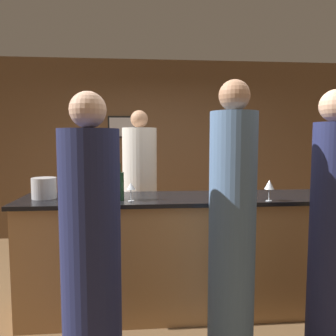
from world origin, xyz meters
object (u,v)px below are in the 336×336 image
object	(u,v)px
guest_1	(330,231)
wine_bottle_0	(119,186)
guest_0	(232,232)
guest_2	(91,251)
ice_bucket	(44,188)
bartender	(140,201)

from	to	relation	value
guest_1	wine_bottle_0	size ratio (longest dim) A/B	6.08
guest_0	wine_bottle_0	xyz separation A→B (m)	(-0.81, 0.58, 0.25)
guest_1	guest_2	world-z (taller)	guest_1
ice_bucket	wine_bottle_0	bearing A→B (deg)	-12.36
wine_bottle_0	ice_bucket	size ratio (longest dim) A/B	1.49
bartender	wine_bottle_0	xyz separation A→B (m)	(-0.17, -0.89, 0.31)
guest_0	ice_bucket	world-z (taller)	guest_0
bartender	wine_bottle_0	world-z (taller)	bartender
bartender	guest_1	xyz separation A→B (m)	(1.35, -1.47, 0.04)
guest_1	wine_bottle_0	distance (m)	1.65
guest_1	ice_bucket	bearing A→B (deg)	161.58
guest_2	ice_bucket	xyz separation A→B (m)	(-0.52, 0.84, 0.28)
guest_1	guest_0	bearing A→B (deg)	-179.89
guest_2	ice_bucket	size ratio (longest dim) A/B	8.86
guest_0	wine_bottle_0	bearing A→B (deg)	144.09
guest_0	ice_bucket	xyz separation A→B (m)	(-1.46, 0.73, 0.22)
wine_bottle_0	guest_2	bearing A→B (deg)	-101.36
bartender	guest_1	world-z (taller)	guest_1
bartender	ice_bucket	world-z (taller)	bartender
guest_2	bartender	bearing A→B (deg)	78.98
guest_1	ice_bucket	xyz separation A→B (m)	(-2.18, 0.73, 0.23)
wine_bottle_0	ice_bucket	xyz separation A→B (m)	(-0.66, 0.14, -0.03)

